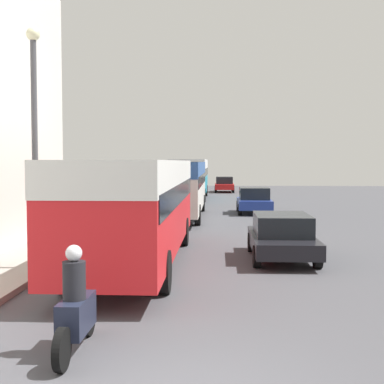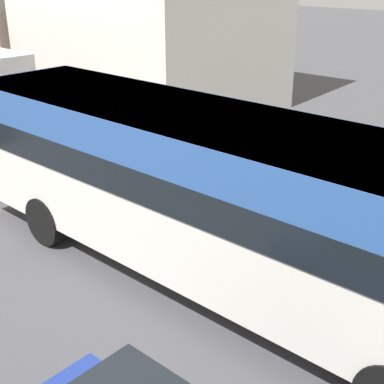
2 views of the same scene
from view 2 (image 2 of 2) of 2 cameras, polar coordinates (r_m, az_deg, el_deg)
name	(u,v)px [view 2 (image 2 of 2)]	position (r m, az deg, el deg)	size (l,w,h in m)	color
bus_following	(223,182)	(8.66, 3.28, 1.05)	(2.53, 11.53, 2.99)	silver
pedestrian_near_curb	(224,143)	(13.51, 3.41, 5.27)	(0.37, 0.37, 1.76)	#232838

